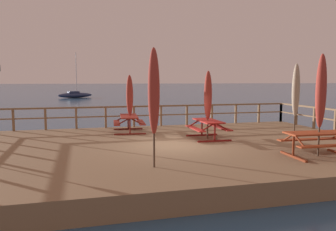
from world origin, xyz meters
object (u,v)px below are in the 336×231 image
Objects in this scene: patio_umbrella_tall_mid_right at (296,90)px; patio_umbrella_short_mid at (154,92)px; patio_umbrella_tall_back_left at (208,96)px; patio_umbrella_tall_mid_left at (321,92)px; picnic_table_front_right at (129,120)px; sailboat_distant at (75,95)px; patio_umbrella_tall_front at (130,96)px; picnic_table_mid_centre at (319,138)px; picnic_table_front_left at (208,125)px.

patio_umbrella_short_mid is at bearing -153.65° from patio_umbrella_tall_mid_right.
patio_umbrella_tall_back_left is 3.79m from patio_umbrella_tall_mid_right.
patio_umbrella_tall_mid_left is 1.16× the size of patio_umbrella_tall_back_left.
picnic_table_front_right is at bearing 155.34° from patio_umbrella_tall_mid_right.
patio_umbrella_tall_front is at bearing -85.81° from sailboat_distant.
patio_umbrella_tall_front is at bearing 87.70° from patio_umbrella_short_mid.
patio_umbrella_tall_back_left is 0.85× the size of patio_umbrella_short_mid.
picnic_table_front_right is (-5.11, 6.43, -0.00)m from picnic_table_mid_centre.
patio_umbrella_tall_front is 44.14m from sailboat_distant.
patio_umbrella_tall_back_left is 47.07m from sailboat_distant.
patio_umbrella_tall_mid_right reaches higher than patio_umbrella_tall_front.
patio_umbrella_tall_mid_left is 3.71m from patio_umbrella_tall_mid_right.
patio_umbrella_tall_back_left is at bearing -42.01° from picnic_table_front_right.
patio_umbrella_short_mid reaches higher than picnic_table_mid_centre.
picnic_table_front_left is 47.04m from sailboat_distant.
patio_umbrella_tall_front is 0.34× the size of sailboat_distant.
picnic_table_mid_centre is 0.79× the size of patio_umbrella_tall_back_left.
patio_umbrella_short_mid is at bearing 179.97° from picnic_table_mid_centre.
picnic_table_mid_centre is 5.52m from patio_umbrella_short_mid.
sailboat_distant is at bearing 94.10° from picnic_table_front_right.
patio_umbrella_tall_mid_left reaches higher than picnic_table_front_right.
patio_umbrella_tall_mid_left is 4.45m from patio_umbrella_tall_back_left.
patio_umbrella_tall_mid_left is 0.98× the size of patio_umbrella_short_mid.
patio_umbrella_tall_back_left is 0.36× the size of sailboat_distant.
picnic_table_mid_centre is at bearing -114.20° from patio_umbrella_tall_mid_right.
picnic_table_front_left is at bearing -82.60° from sailboat_distant.
patio_umbrella_short_mid is (-6.83, -3.38, 0.11)m from patio_umbrella_tall_mid_right.
patio_umbrella_tall_mid_left reaches higher than patio_umbrella_tall_mid_right.
patio_umbrella_short_mid is (-5.30, -0.00, 0.04)m from patio_umbrella_tall_mid_left.
picnic_table_front_right is 0.63× the size of patio_umbrella_short_mid.
patio_umbrella_short_mid reaches higher than patio_umbrella_tall_mid_left.
patio_umbrella_short_mid reaches higher than patio_umbrella_tall_back_left.
sailboat_distant reaches higher than patio_umbrella_tall_front.
picnic_table_front_left is at bearing 51.17° from patio_umbrella_short_mid.
picnic_table_mid_centre and picnic_table_front_left have the same top height.
patio_umbrella_tall_mid_left is 1.04× the size of patio_umbrella_tall_mid_right.
patio_umbrella_tall_back_left is 4.93m from patio_umbrella_short_mid.
patio_umbrella_tall_mid_left reaches higher than patio_umbrella_tall_back_left.
patio_umbrella_tall_front is 7.28m from patio_umbrella_tall_mid_right.
patio_umbrella_tall_mid_left is at bearing -59.86° from patio_umbrella_tall_back_left.
picnic_table_front_left is 0.24× the size of sailboat_distant.
picnic_table_front_right is 44.18m from sailboat_distant.
patio_umbrella_tall_front is at bearing 136.91° from picnic_table_front_left.
patio_umbrella_tall_front is at bearing 127.84° from picnic_table_mid_centre.
sailboat_distant is (-6.03, 46.65, -1.86)m from patio_umbrella_tall_back_left.
sailboat_distant reaches higher than patio_umbrella_tall_mid_left.
sailboat_distant is (-2.96, 50.49, -2.17)m from patio_umbrella_short_mid.
picnic_table_front_left is 0.70× the size of patio_umbrella_tall_front.
patio_umbrella_tall_mid_right is (6.63, -3.04, 1.41)m from picnic_table_front_right.
picnic_table_mid_centre is 1.07× the size of picnic_table_front_right.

